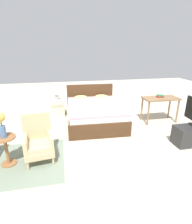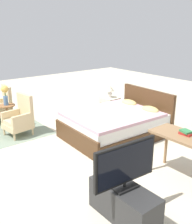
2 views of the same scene
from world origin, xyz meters
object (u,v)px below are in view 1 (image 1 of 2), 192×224
object	(u,v)px
flower_vase	(1,123)
book_stack	(160,96)
armchair_by_window_right	(39,142)
table_lamp	(57,93)
side_table	(6,147)
vanity_desk	(160,101)
nightstand	(58,107)
bed	(94,112)

from	to	relation	value
flower_vase	book_stack	size ratio (longest dim) A/B	2.47
armchair_by_window_right	table_lamp	distance (m)	2.48
side_table	table_lamp	xyz separation A→B (m)	(0.93, 2.49, 0.40)
armchair_by_window_right	vanity_desk	world-z (taller)	armchair_by_window_right
nightstand	side_table	bearing A→B (deg)	-110.49
armchair_by_window_right	table_lamp	bearing A→B (deg)	81.81
flower_vase	book_stack	xyz separation A→B (m)	(3.95, 1.42, -0.09)
armchair_by_window_right	bed	bearing A→B (deg)	49.31
side_table	nightstand	bearing A→B (deg)	69.51
flower_vase	book_stack	world-z (taller)	flower_vase
bed	armchair_by_window_right	xyz separation A→B (m)	(-1.43, -1.67, 0.08)
book_stack	vanity_desk	bearing A→B (deg)	-80.20
book_stack	table_lamp	bearing A→B (deg)	160.45
flower_vase	table_lamp	distance (m)	2.66
table_lamp	vanity_desk	distance (m)	3.23
nightstand	vanity_desk	size ratio (longest dim) A/B	0.54
side_table	vanity_desk	world-z (taller)	vanity_desk
bed	table_lamp	world-z (taller)	bed
table_lamp	flower_vase	bearing A→B (deg)	-110.49
bed	flower_vase	bearing A→B (deg)	-139.26
book_stack	bed	bearing A→B (deg)	170.66
vanity_desk	book_stack	bearing A→B (deg)	99.80
side_table	book_stack	size ratio (longest dim) A/B	3.04
bed	flower_vase	distance (m)	2.72
flower_vase	nightstand	world-z (taller)	flower_vase
armchair_by_window_right	nightstand	xyz separation A→B (m)	(0.35, 2.42, -0.10)
vanity_desk	book_stack	size ratio (longest dim) A/B	5.39
flower_vase	bed	bearing A→B (deg)	40.74
nightstand	table_lamp	bearing A→B (deg)	90.00
flower_vase	vanity_desk	xyz separation A→B (m)	(3.96, 1.38, -0.24)
nightstand	table_lamp	size ratio (longest dim) A/B	1.69
vanity_desk	book_stack	distance (m)	0.16
armchair_by_window_right	book_stack	distance (m)	3.65
nightstand	book_stack	distance (m)	3.24
bed	nightstand	world-z (taller)	bed
side_table	vanity_desk	size ratio (longest dim) A/B	0.56
side_table	table_lamp	bearing A→B (deg)	69.51
bed	armchair_by_window_right	bearing A→B (deg)	-130.69
vanity_desk	side_table	bearing A→B (deg)	-160.82
side_table	flower_vase	size ratio (longest dim) A/B	1.23
armchair_by_window_right	vanity_desk	xyz separation A→B (m)	(3.37, 1.31, 0.26)
table_lamp	book_stack	size ratio (longest dim) A/B	1.71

